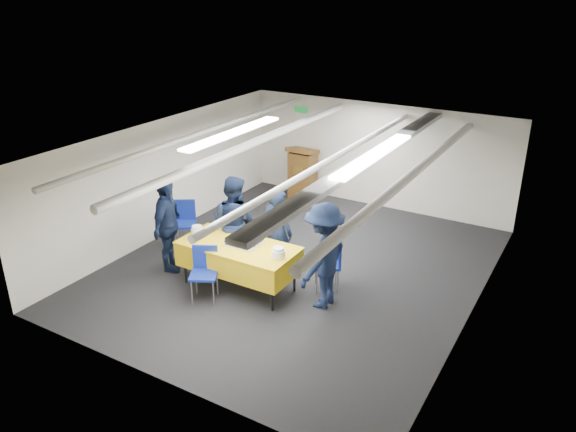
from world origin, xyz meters
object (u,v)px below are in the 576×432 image
object	(u,v)px
sailor_d	(324,256)
chair_right	(332,260)
sailor_a	(278,232)
chair_near	(205,268)
sheet_cake	(244,242)
chair_left	(185,218)
sailor_b	(234,222)
serving_table	(238,257)
podium	(303,173)
sailor_c	(168,226)

from	to	relation	value
sailor_d	chair_right	bearing A→B (deg)	-166.55
sailor_a	chair_near	bearing A→B (deg)	70.47
sheet_cake	chair_left	world-z (taller)	chair_left
chair_near	sailor_b	world-z (taller)	sailor_b
sailor_b	sailor_d	xyz separation A→B (m)	(1.92, -0.35, 0.00)
serving_table	chair_left	xyz separation A→B (m)	(-1.83, 0.83, -0.03)
podium	serving_table	bearing A→B (deg)	-75.16
serving_table	sailor_a	world-z (taller)	sailor_a
chair_near	chair_left	xyz separation A→B (m)	(-1.55, 1.37, 0.00)
chair_left	sailor_c	size ratio (longest dim) A/B	0.53
sheet_cake	sailor_d	distance (m)	1.36
serving_table	sailor_d	world-z (taller)	sailor_d
sheet_cake	podium	bearing A→B (deg)	106.13
podium	chair_left	size ratio (longest dim) A/B	1.44
chair_near	sailor_d	distance (m)	1.89
sheet_cake	sailor_d	size ratio (longest dim) A/B	0.32
chair_left	sailor_d	distance (m)	3.33
chair_right	sailor_c	world-z (taller)	sailor_c
sailor_a	sailor_c	distance (m)	1.89
sailor_c	sailor_d	distance (m)	2.85
sheet_cake	sailor_a	distance (m)	0.70
sailor_b	chair_near	bearing A→B (deg)	96.37
serving_table	podium	size ratio (longest dim) A/B	1.55
serving_table	sailor_b	bearing A→B (deg)	130.64
chair_left	sheet_cake	bearing A→B (deg)	-21.99
chair_near	sailor_b	xyz separation A→B (m)	(-0.22, 1.11, 0.31)
sheet_cake	chair_right	world-z (taller)	chair_right
podium	sheet_cake	bearing A→B (deg)	-73.87
chair_left	sailor_c	xyz separation A→B (m)	(0.43, -0.92, 0.30)
sheet_cake	chair_near	distance (m)	0.75
podium	chair_near	world-z (taller)	podium
podium	chair_right	xyz separation A→B (m)	(2.43, -3.39, -0.08)
sheet_cake	chair_right	size ratio (longest dim) A/B	0.62
sheet_cake	sailor_a	size ratio (longest dim) A/B	0.34
chair_near	sheet_cake	bearing A→B (deg)	59.32
serving_table	chair_right	size ratio (longest dim) A/B	2.24
chair_near	chair_right	world-z (taller)	same
sailor_a	sailor_b	bearing A→B (deg)	16.07
chair_right	sailor_a	size ratio (longest dim) A/B	0.55
sailor_a	sheet_cake	bearing A→B (deg)	76.48
sailor_a	sailor_b	distance (m)	0.81
chair_left	sailor_b	xyz separation A→B (m)	(1.34, -0.26, 0.31)
sheet_cake	chair_left	bearing A→B (deg)	158.01
sailor_a	sailor_c	bearing A→B (deg)	30.55
podium	sailor_c	distance (m)	4.21
chair_left	sailor_c	world-z (taller)	sailor_c
sheet_cake	sailor_d	world-z (taller)	sailor_d
chair_left	sailor_a	distance (m)	2.15
sailor_c	chair_right	bearing A→B (deg)	-93.07
chair_right	sailor_b	distance (m)	1.86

